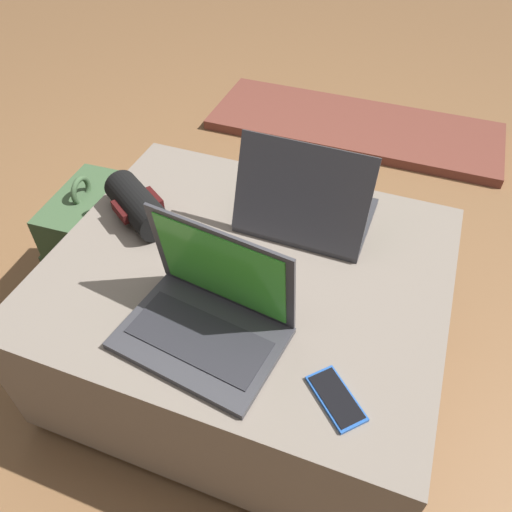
{
  "coord_description": "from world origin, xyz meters",
  "views": [
    {
      "loc": [
        0.32,
        -0.78,
        1.31
      ],
      "look_at": [
        0.04,
        -0.04,
        0.51
      ],
      "focal_mm": 35.0,
      "sensor_mm": 36.0,
      "label": 1
    }
  ],
  "objects_px": {
    "cell_phone": "(336,398)",
    "wrist_brace": "(138,205)",
    "backpack": "(95,245)",
    "laptop_near": "(208,314)",
    "laptop_far": "(305,208)"
  },
  "relations": [
    {
      "from": "laptop_near",
      "to": "laptop_far",
      "type": "xyz_separation_m",
      "value": [
        0.09,
        0.41,
        0.0
      ]
    },
    {
      "from": "laptop_far",
      "to": "cell_phone",
      "type": "bearing_deg",
      "value": 114.46
    },
    {
      "from": "cell_phone",
      "to": "wrist_brace",
      "type": "xyz_separation_m",
      "value": [
        -0.62,
        0.34,
        0.04
      ]
    },
    {
      "from": "laptop_far",
      "to": "cell_phone",
      "type": "xyz_separation_m",
      "value": [
        0.21,
        -0.47,
        -0.05
      ]
    },
    {
      "from": "cell_phone",
      "to": "backpack",
      "type": "height_order",
      "value": "backpack"
    },
    {
      "from": "laptop_far",
      "to": "backpack",
      "type": "relative_size",
      "value": 0.74
    },
    {
      "from": "wrist_brace",
      "to": "laptop_near",
      "type": "bearing_deg",
      "value": -39.67
    },
    {
      "from": "laptop_far",
      "to": "laptop_near",
      "type": "bearing_deg",
      "value": 78.17
    },
    {
      "from": "laptop_near",
      "to": "wrist_brace",
      "type": "height_order",
      "value": "laptop_near"
    },
    {
      "from": "cell_phone",
      "to": "wrist_brace",
      "type": "bearing_deg",
      "value": 105.05
    },
    {
      "from": "backpack",
      "to": "wrist_brace",
      "type": "distance_m",
      "value": 0.4
    },
    {
      "from": "backpack",
      "to": "laptop_far",
      "type": "bearing_deg",
      "value": 92.49
    },
    {
      "from": "cell_phone",
      "to": "laptop_far",
      "type": "bearing_deg",
      "value": 67.04
    },
    {
      "from": "laptop_near",
      "to": "backpack",
      "type": "distance_m",
      "value": 0.74
    },
    {
      "from": "laptop_far",
      "to": "wrist_brace",
      "type": "xyz_separation_m",
      "value": [
        -0.42,
        -0.13,
        -0.01
      ]
    }
  ]
}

